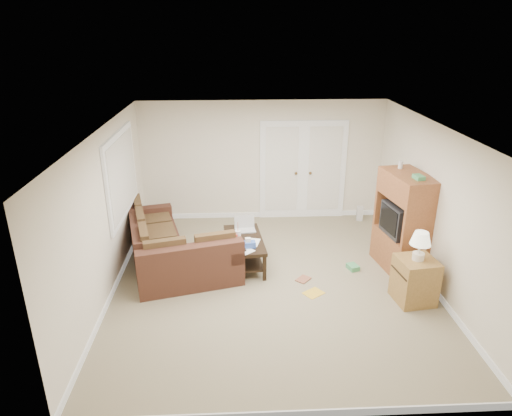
{
  "coord_description": "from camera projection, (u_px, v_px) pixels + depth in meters",
  "views": [
    {
      "loc": [
        -0.58,
        -6.37,
        3.87
      ],
      "look_at": [
        -0.24,
        0.51,
        1.1
      ],
      "focal_mm": 32.0,
      "sensor_mm": 36.0,
      "label": 1
    }
  ],
  "objects": [
    {
      "name": "side_cabinet",
      "position": [
        415.0,
        277.0,
        6.75
      ],
      "size": [
        0.6,
        0.6,
        1.14
      ],
      "rotation": [
        0.0,
        0.0,
        0.13
      ],
      "color": "olive",
      "rests_on": "floor"
    },
    {
      "name": "space_heater",
      "position": [
        360.0,
        213.0,
        9.68
      ],
      "size": [
        0.14,
        0.12,
        0.31
      ],
      "primitive_type": "cube",
      "rotation": [
        0.0,
        0.0,
        -0.18
      ],
      "color": "silver",
      "rests_on": "floor"
    },
    {
      "name": "ceiling",
      "position": [
        275.0,
        129.0,
        6.44
      ],
      "size": [
        5.0,
        5.5,
        0.02
      ],
      "primitive_type": "cube",
      "color": "silver",
      "rests_on": "wall_back"
    },
    {
      "name": "baseboards",
      "position": [
        272.0,
        280.0,
        7.35
      ],
      "size": [
        5.0,
        5.5,
        0.1
      ],
      "primitive_type": null,
      "color": "silver",
      "rests_on": "floor"
    },
    {
      "name": "wall_right",
      "position": [
        435.0,
        208.0,
        7.02
      ],
      "size": [
        0.02,
        5.5,
        2.5
      ],
      "primitive_type": "cube",
      "color": "silver",
      "rests_on": "floor"
    },
    {
      "name": "tv_armoire",
      "position": [
        403.0,
        222.0,
        7.54
      ],
      "size": [
        0.73,
        1.12,
        1.8
      ],
      "rotation": [
        0.0,
        0.0,
        0.16
      ],
      "color": "brown",
      "rests_on": "floor"
    },
    {
      "name": "sectional_sofa",
      "position": [
        169.0,
        250.0,
        7.76
      ],
      "size": [
        2.25,
        2.64,
        0.78
      ],
      "rotation": [
        0.0,
        0.0,
        0.26
      ],
      "color": "#4A281C",
      "rests_on": "floor"
    },
    {
      "name": "coffee_table",
      "position": [
        244.0,
        250.0,
        7.85
      ],
      "size": [
        0.72,
        1.27,
        0.83
      ],
      "rotation": [
        0.0,
        0.0,
        0.1
      ],
      "color": "black",
      "rests_on": "floor"
    },
    {
      "name": "floor",
      "position": [
        272.0,
        283.0,
        7.37
      ],
      "size": [
        5.5,
        5.5,
        0.0
      ],
      "primitive_type": "plane",
      "color": "gray",
      "rests_on": "ground"
    },
    {
      "name": "floor_magazine",
      "position": [
        314.0,
        293.0,
        7.08
      ],
      "size": [
        0.38,
        0.36,
        0.01
      ],
      "primitive_type": "cube",
      "rotation": [
        0.0,
        0.0,
        0.62
      ],
      "color": "gold",
      "rests_on": "floor"
    },
    {
      "name": "floor_greenbox",
      "position": [
        353.0,
        267.0,
        7.76
      ],
      "size": [
        0.21,
        0.25,
        0.08
      ],
      "primitive_type": "cube",
      "rotation": [
        0.0,
        0.0,
        0.31
      ],
      "color": "#469A5F",
      "rests_on": "floor"
    },
    {
      "name": "french_doors",
      "position": [
        303.0,
        171.0,
        9.54
      ],
      "size": [
        1.8,
        0.05,
        2.13
      ],
      "color": "silver",
      "rests_on": "floor"
    },
    {
      "name": "floor_book",
      "position": [
        299.0,
        278.0,
        7.5
      ],
      "size": [
        0.29,
        0.3,
        0.02
      ],
      "primitive_type": "imported",
      "rotation": [
        0.0,
        0.0,
        -0.73
      ],
      "color": "brown",
      "rests_on": "floor"
    },
    {
      "name": "wall_left",
      "position": [
        106.0,
        214.0,
        6.79
      ],
      "size": [
        0.02,
        5.5,
        2.5
      ],
      "primitive_type": "cube",
      "color": "silver",
      "rests_on": "floor"
    },
    {
      "name": "wall_back",
      "position": [
        262.0,
        161.0,
        9.45
      ],
      "size": [
        5.0,
        0.02,
        2.5
      ],
      "primitive_type": "cube",
      "color": "silver",
      "rests_on": "floor"
    },
    {
      "name": "window_left",
      "position": [
        122.0,
        175.0,
        7.61
      ],
      "size": [
        0.05,
        1.92,
        1.42
      ],
      "color": "silver",
      "rests_on": "wall_left"
    },
    {
      "name": "wall_front",
      "position": [
        298.0,
        320.0,
        4.36
      ],
      "size": [
        5.0,
        0.02,
        2.5
      ],
      "primitive_type": "cube",
      "color": "silver",
      "rests_on": "floor"
    }
  ]
}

